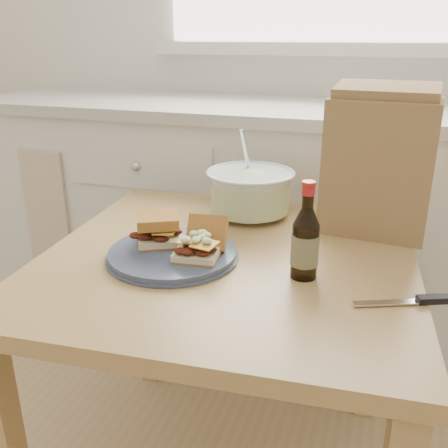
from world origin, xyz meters
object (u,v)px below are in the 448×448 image
(dining_table, at_px, (228,293))
(paper_bag, at_px, (378,167))
(beer_bottle, at_px, (305,242))
(coleslaw_bowl, at_px, (250,194))
(plate, at_px, (173,254))

(dining_table, xyz_separation_m, paper_bag, (0.31, 0.26, 0.27))
(beer_bottle, distance_m, paper_bag, 0.35)
(dining_table, height_order, coleslaw_bowl, coleslaw_bowl)
(beer_bottle, bearing_deg, paper_bag, 57.57)
(dining_table, relative_size, coleslaw_bowl, 3.71)
(paper_bag, bearing_deg, dining_table, -134.99)
(coleslaw_bowl, xyz_separation_m, beer_bottle, (0.21, -0.33, 0.02))
(dining_table, relative_size, beer_bottle, 4.36)
(beer_bottle, bearing_deg, plate, 168.52)
(plate, xyz_separation_m, beer_bottle, (0.30, 0.00, 0.07))
(dining_table, height_order, beer_bottle, beer_bottle)
(coleslaw_bowl, relative_size, beer_bottle, 1.18)
(dining_table, bearing_deg, beer_bottle, -22.95)
(dining_table, relative_size, paper_bag, 2.70)
(dining_table, xyz_separation_m, coleslaw_bowl, (-0.02, 0.27, 0.17))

